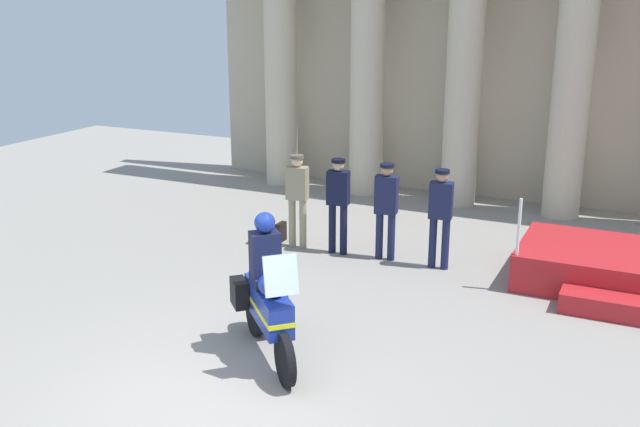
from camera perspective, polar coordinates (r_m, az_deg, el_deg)
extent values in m
plane|color=gray|center=(8.63, -8.99, -14.45)|extent=(28.00, 28.00, 0.00)
cube|color=#B6AB91|center=(16.97, 12.09, 12.23)|extent=(12.78, 0.30, 6.49)
cylinder|color=beige|center=(17.68, -3.07, 10.45)|extent=(0.76, 0.76, 5.09)
cylinder|color=beige|center=(16.76, 3.69, 10.10)|extent=(0.76, 0.76, 5.09)
cylinder|color=beige|center=(16.08, 11.10, 9.56)|extent=(0.76, 0.76, 5.09)
cylinder|color=beige|center=(15.69, 19.00, 8.81)|extent=(0.76, 0.76, 5.09)
cube|color=#B21E23|center=(12.47, 23.54, -4.16)|extent=(3.60, 1.96, 0.60)
cube|color=#B21E23|center=(11.37, 23.17, -6.90)|extent=(1.98, 0.50, 0.30)
cylinder|color=silver|center=(11.52, 15.25, -1.03)|extent=(0.05, 0.05, 0.90)
cylinder|color=gray|center=(13.36, -2.18, -0.70)|extent=(0.13, 0.13, 0.91)
cylinder|color=gray|center=(13.27, -1.34, -0.82)|extent=(0.13, 0.13, 0.91)
cube|color=gray|center=(13.11, -1.79, 2.39)|extent=(0.41, 0.27, 0.59)
sphere|color=beige|center=(13.02, -1.80, 4.11)|extent=(0.21, 0.21, 0.21)
cylinder|color=brown|center=(13.00, -1.81, 4.45)|extent=(0.24, 0.24, 0.06)
cylinder|color=black|center=(13.03, 0.96, -1.15)|extent=(0.13, 0.13, 0.91)
cylinder|color=black|center=(12.95, 1.85, -1.28)|extent=(0.13, 0.13, 0.91)
cube|color=black|center=(12.78, 1.43, 2.02)|extent=(0.41, 0.27, 0.60)
sphere|color=tan|center=(12.68, 1.44, 3.79)|extent=(0.21, 0.21, 0.21)
cylinder|color=black|center=(12.67, 1.44, 4.14)|extent=(0.24, 0.24, 0.06)
cylinder|color=#191E42|center=(12.80, 4.65, -1.71)|extent=(0.13, 0.13, 0.84)
cylinder|color=#191E42|center=(12.73, 5.58, -1.84)|extent=(0.13, 0.13, 0.84)
cube|color=#191E42|center=(12.55, 5.20, 1.47)|extent=(0.41, 0.27, 0.66)
sphere|color=tan|center=(12.44, 5.25, 3.40)|extent=(0.21, 0.21, 0.21)
cylinder|color=black|center=(12.42, 5.26, 3.76)|extent=(0.24, 0.24, 0.06)
cylinder|color=#191E42|center=(12.48, 8.77, -2.23)|extent=(0.13, 0.13, 0.88)
cylinder|color=#191E42|center=(12.42, 9.74, -2.37)|extent=(0.13, 0.13, 0.88)
cube|color=#191E42|center=(12.23, 9.42, 1.02)|extent=(0.41, 0.27, 0.62)
sphere|color=tan|center=(12.13, 9.51, 2.90)|extent=(0.21, 0.21, 0.21)
cylinder|color=black|center=(12.11, 9.53, 3.26)|extent=(0.24, 0.24, 0.06)
cylinder|color=black|center=(8.76, -2.74, -11.34)|extent=(0.52, 0.53, 0.64)
cylinder|color=black|center=(10.03, -5.05, -7.63)|extent=(0.54, 0.56, 0.64)
cube|color=navy|center=(9.22, -4.03, -7.13)|extent=(1.09, 1.12, 0.44)
ellipsoid|color=navy|center=(8.96, -3.83, -5.62)|extent=(0.59, 0.60, 0.26)
cube|color=yellow|center=(9.23, -4.03, -7.24)|extent=(1.11, 1.14, 0.06)
cube|color=silver|center=(8.45, -3.07, -4.83)|extent=(0.40, 0.39, 0.47)
cube|color=black|center=(9.73, -3.30, -5.81)|extent=(0.38, 0.38, 0.36)
cube|color=black|center=(9.61, -6.30, -6.17)|extent=(0.38, 0.38, 0.36)
cube|color=#141938|center=(9.22, -4.26, -5.19)|extent=(0.52, 0.52, 0.14)
cube|color=#141938|center=(9.09, -4.30, -3.14)|extent=(0.44, 0.44, 0.56)
sphere|color=navy|center=(8.94, -4.33, -0.71)|extent=(0.26, 0.26, 0.26)
cube|color=black|center=(13.71, -3.10, -1.48)|extent=(0.10, 0.32, 0.36)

